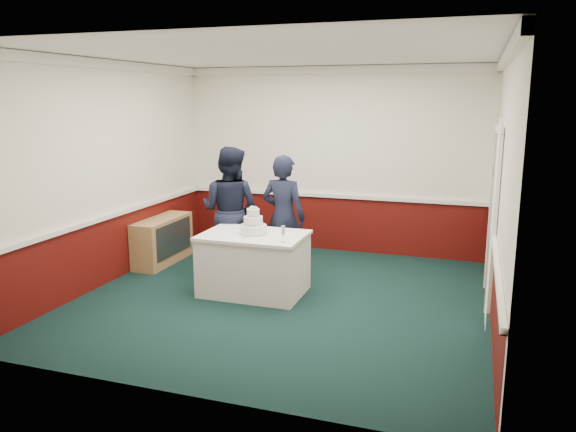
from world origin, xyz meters
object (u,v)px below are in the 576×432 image
(sideboard, at_px, (163,240))
(cake_knife, at_px, (245,237))
(wedding_cake, at_px, (253,226))
(champagne_flute, at_px, (283,231))
(person_man, at_px, (230,210))
(person_woman, at_px, (283,217))
(cake_table, at_px, (254,263))

(sideboard, distance_m, cake_knife, 2.14)
(wedding_cake, relative_size, champagne_flute, 1.78)
(person_man, bearing_deg, wedding_cake, 134.99)
(cake_knife, height_order, person_woman, person_woman)
(sideboard, xyz_separation_m, wedding_cake, (1.85, -0.84, 0.55))
(cake_table, relative_size, champagne_flute, 6.44)
(wedding_cake, distance_m, cake_knife, 0.23)
(cake_table, bearing_deg, person_man, 131.73)
(cake_table, relative_size, person_man, 0.72)
(wedding_cake, bearing_deg, person_woman, 79.14)
(wedding_cake, xyz_separation_m, champagne_flute, (0.50, -0.28, 0.03))
(sideboard, bearing_deg, cake_knife, -29.77)
(champagne_flute, bearing_deg, wedding_cake, 150.75)
(cake_knife, bearing_deg, champagne_flute, -20.65)
(cake_table, relative_size, cake_knife, 6.00)
(cake_knife, distance_m, champagne_flute, 0.55)
(cake_table, distance_m, champagne_flute, 0.78)
(sideboard, relative_size, cake_knife, 5.45)
(person_woman, bearing_deg, wedding_cake, 84.53)
(sideboard, height_order, cake_table, cake_table)
(wedding_cake, xyz_separation_m, person_man, (-0.66, 0.74, 0.01))
(champagne_flute, relative_size, person_man, 0.11)
(cake_table, xyz_separation_m, person_woman, (0.15, 0.76, 0.47))
(wedding_cake, height_order, cake_knife, wedding_cake)
(cake_knife, distance_m, person_woman, 0.98)
(person_woman, bearing_deg, cake_table, 84.53)
(sideboard, relative_size, wedding_cake, 3.30)
(wedding_cake, bearing_deg, champagne_flute, -29.25)
(cake_table, distance_m, wedding_cake, 0.50)
(champagne_flute, relative_size, person_woman, 0.12)
(wedding_cake, distance_m, champagne_flute, 0.57)
(sideboard, distance_m, cake_table, 2.03)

